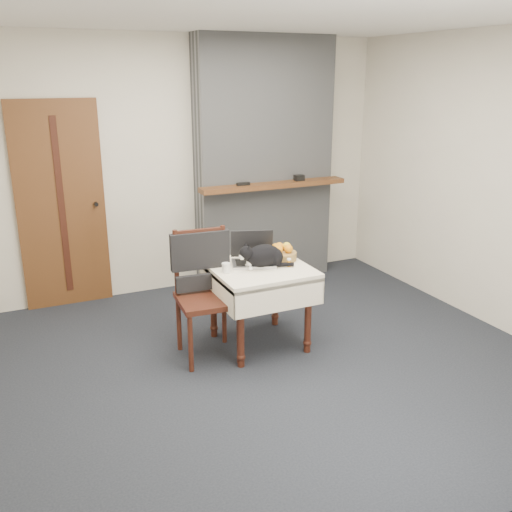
{
  "coord_description": "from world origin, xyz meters",
  "views": [
    {
      "loc": [
        -1.74,
        -3.67,
        2.21
      ],
      "look_at": [
        0.09,
        0.3,
        0.81
      ],
      "focal_mm": 40.0,
      "sensor_mm": 36.0,
      "label": 1
    }
  ],
  "objects_px": {
    "door": "(61,206)",
    "cream_jar": "(226,268)",
    "fruit_basket": "(282,253)",
    "cat": "(264,256)",
    "chair": "(203,276)",
    "pill_bottle": "(289,262)",
    "side_table": "(259,279)",
    "laptop": "(253,255)"
  },
  "relations": [
    {
      "from": "fruit_basket",
      "to": "chair",
      "type": "xyz_separation_m",
      "value": [
        -0.71,
        -0.01,
        -0.09
      ]
    },
    {
      "from": "door",
      "to": "side_table",
      "type": "distance_m",
      "value": 2.15
    },
    {
      "from": "door",
      "to": "cream_jar",
      "type": "bearing_deg",
      "value": -57.81
    },
    {
      "from": "side_table",
      "to": "cream_jar",
      "type": "relative_size",
      "value": 10.05
    },
    {
      "from": "door",
      "to": "laptop",
      "type": "bearing_deg",
      "value": -48.55
    },
    {
      "from": "chair",
      "to": "fruit_basket",
      "type": "bearing_deg",
      "value": 4.94
    },
    {
      "from": "side_table",
      "to": "chair",
      "type": "height_order",
      "value": "chair"
    },
    {
      "from": "door",
      "to": "laptop",
      "type": "relative_size",
      "value": 4.62
    },
    {
      "from": "laptop",
      "to": "cream_jar",
      "type": "relative_size",
      "value": 5.58
    },
    {
      "from": "cat",
      "to": "cream_jar",
      "type": "height_order",
      "value": "cat"
    },
    {
      "from": "door",
      "to": "chair",
      "type": "xyz_separation_m",
      "value": [
        0.88,
        -1.55,
        -0.34
      ]
    },
    {
      "from": "door",
      "to": "pill_bottle",
      "type": "xyz_separation_m",
      "value": [
        1.56,
        -1.73,
        -0.26
      ]
    },
    {
      "from": "door",
      "to": "cream_jar",
      "type": "distance_m",
      "value": 1.97
    },
    {
      "from": "fruit_basket",
      "to": "cat",
      "type": "bearing_deg",
      "value": -152.91
    },
    {
      "from": "door",
      "to": "pill_bottle",
      "type": "distance_m",
      "value": 2.35
    },
    {
      "from": "side_table",
      "to": "fruit_basket",
      "type": "height_order",
      "value": "fruit_basket"
    },
    {
      "from": "side_table",
      "to": "pill_bottle",
      "type": "relative_size",
      "value": 11.13
    },
    {
      "from": "pill_bottle",
      "to": "fruit_basket",
      "type": "distance_m",
      "value": 0.19
    },
    {
      "from": "chair",
      "to": "cream_jar",
      "type": "bearing_deg",
      "value": -26.88
    },
    {
      "from": "side_table",
      "to": "laptop",
      "type": "relative_size",
      "value": 1.8
    },
    {
      "from": "cream_jar",
      "to": "fruit_basket",
      "type": "distance_m",
      "value": 0.56
    },
    {
      "from": "door",
      "to": "side_table",
      "type": "xyz_separation_m",
      "value": [
        1.34,
        -1.63,
        -0.41
      ]
    },
    {
      "from": "door",
      "to": "cream_jar",
      "type": "height_order",
      "value": "door"
    },
    {
      "from": "door",
      "to": "side_table",
      "type": "bearing_deg",
      "value": -50.55
    },
    {
      "from": "chair",
      "to": "laptop",
      "type": "bearing_deg",
      "value": 9.48
    },
    {
      "from": "pill_bottle",
      "to": "chair",
      "type": "distance_m",
      "value": 0.71
    },
    {
      "from": "side_table",
      "to": "laptop",
      "type": "height_order",
      "value": "laptop"
    },
    {
      "from": "cat",
      "to": "side_table",
      "type": "bearing_deg",
      "value": 135.98
    },
    {
      "from": "cream_jar",
      "to": "door",
      "type": "bearing_deg",
      "value": 122.19
    },
    {
      "from": "side_table",
      "to": "chair",
      "type": "bearing_deg",
      "value": 170.54
    },
    {
      "from": "side_table",
      "to": "chair",
      "type": "distance_m",
      "value": 0.47
    },
    {
      "from": "pill_bottle",
      "to": "side_table",
      "type": "bearing_deg",
      "value": 155.6
    },
    {
      "from": "cat",
      "to": "chair",
      "type": "distance_m",
      "value": 0.52
    },
    {
      "from": "laptop",
      "to": "cream_jar",
      "type": "height_order",
      "value": "laptop"
    },
    {
      "from": "side_table",
      "to": "fruit_basket",
      "type": "bearing_deg",
      "value": 18.64
    },
    {
      "from": "pill_bottle",
      "to": "chair",
      "type": "bearing_deg",
      "value": 165.45
    },
    {
      "from": "door",
      "to": "laptop",
      "type": "distance_m",
      "value": 2.03
    },
    {
      "from": "fruit_basket",
      "to": "chair",
      "type": "bearing_deg",
      "value": -179.39
    },
    {
      "from": "cream_jar",
      "to": "chair",
      "type": "distance_m",
      "value": 0.2
    },
    {
      "from": "laptop",
      "to": "cream_jar",
      "type": "xyz_separation_m",
      "value": [
        -0.3,
        -0.14,
        -0.03
      ]
    },
    {
      "from": "cream_jar",
      "to": "chair",
      "type": "bearing_deg",
      "value": 148.78
    },
    {
      "from": "laptop",
      "to": "cat",
      "type": "height_order",
      "value": "laptop"
    }
  ]
}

